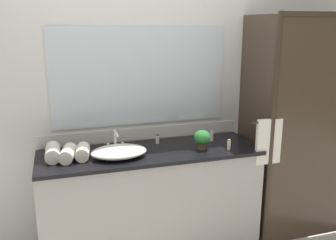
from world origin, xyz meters
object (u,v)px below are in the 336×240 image
Objects in this scene: sink_basin at (119,152)px; potted_plant at (202,138)px; rolled_towel_near_edge at (53,153)px; faucet at (116,143)px; amenity_bottle_body_wash at (157,139)px; amenity_bottle_lotion at (229,145)px; rolled_towel_far_edge at (83,152)px; amenity_bottle_shampoo at (212,136)px; rolled_towel_middle at (68,154)px.

sink_basin is 2.74× the size of potted_plant.
sink_basin is 1.79× the size of rolled_towel_near_edge.
potted_plant is 1.19m from rolled_towel_near_edge.
faucet is 0.50m from rolled_towel_near_edge.
amenity_bottle_body_wash is 0.88m from rolled_towel_near_edge.
faucet is at bearing 8.67° from rolled_towel_near_edge.
rolled_towel_near_edge is (-0.49, 0.08, 0.02)m from sink_basin.
rolled_towel_far_edge is at bearing 172.83° from amenity_bottle_lotion.
amenity_bottle_body_wash is 0.41× the size of rolled_towel_far_edge.
potted_plant is at bearing -132.36° from amenity_bottle_shampoo.
amenity_bottle_lotion is at bearing -6.59° from sink_basin.
faucet is at bearing -169.88° from amenity_bottle_body_wash.
faucet is 0.30m from rolled_towel_far_edge.
amenity_bottle_shampoo is 0.39× the size of rolled_towel_middle.
amenity_bottle_shampoo is (0.48, -0.06, 0.00)m from amenity_bottle_body_wash.
sink_basin is at bearing -90.00° from faucet.
faucet is 0.71m from potted_plant.
rolled_towel_near_edge is (-1.38, 0.19, 0.01)m from amenity_bottle_lotion.
rolled_towel_middle reaches higher than amenity_bottle_shampoo.
rolled_towel_near_edge reaches higher than sink_basin.
faucet reaches higher than potted_plant.
sink_basin is 0.44m from amenity_bottle_body_wash.
amenity_bottle_shampoo is at bearing 3.37° from rolled_towel_near_edge.
rolled_towel_far_edge reaches higher than amenity_bottle_body_wash.
rolled_towel_far_edge is (-1.16, 0.15, 0.01)m from amenity_bottle_lotion.
amenity_bottle_lotion reaches higher than amenity_bottle_body_wash.
potted_plant is (0.69, -0.02, 0.05)m from sink_basin.
amenity_bottle_body_wash is 0.94× the size of amenity_bottle_shampoo.
amenity_bottle_lotion is (0.20, -0.09, -0.05)m from potted_plant.
potted_plant reaches higher than amenity_bottle_lotion.
amenity_bottle_lotion is at bearing -7.17° from rolled_towel_far_edge.
amenity_bottle_body_wash is at bearing 9.30° from rolled_towel_near_edge.
amenity_bottle_lotion is at bearing -7.73° from rolled_towel_near_edge.
potted_plant is 0.65× the size of rolled_towel_near_edge.
amenity_bottle_body_wash is 0.34× the size of rolled_towel_near_edge.
amenity_bottle_lotion is 1.28m from rolled_towel_middle.
rolled_towel_middle is 0.11m from rolled_towel_far_edge.
faucet is at bearing 90.00° from sink_basin.
potted_plant is 0.40m from amenity_bottle_body_wash.
rolled_towel_near_edge is at bearing 170.23° from sink_basin.
rolled_towel_near_edge reaches higher than rolled_towel_middle.
potted_plant is 1.90× the size of amenity_bottle_body_wash.
amenity_bottle_lotion is 1.17m from rolled_towel_far_edge.
faucet reaches higher than amenity_bottle_shampoo.
rolled_towel_middle is at bearing -23.59° from rolled_towel_near_edge.
rolled_towel_far_edge is (0.22, -0.04, -0.00)m from rolled_towel_near_edge.
rolled_towel_far_edge is at bearing 170.93° from sink_basin.
amenity_bottle_body_wash is at bearing 10.12° from faucet.
amenity_bottle_body_wash is (-0.32, 0.24, -0.05)m from potted_plant.
sink_basin is 5.19× the size of amenity_bottle_body_wash.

